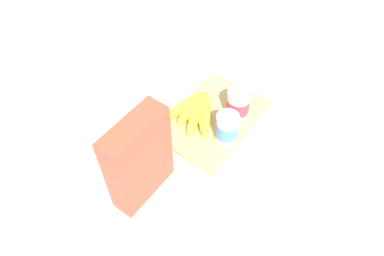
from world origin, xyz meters
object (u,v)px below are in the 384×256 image
(cutting_board, at_px, (212,118))
(cereal_box, at_px, (139,160))
(yogurt_cup_back, at_px, (227,128))
(banana_bunch, at_px, (195,110))
(yogurt_cup_front, at_px, (238,104))

(cutting_board, height_order, cereal_box, cereal_box)
(cutting_board, xyz_separation_m, yogurt_cup_back, (0.05, 0.08, 0.06))
(yogurt_cup_back, height_order, banana_bunch, yogurt_cup_back)
(yogurt_cup_front, xyz_separation_m, yogurt_cup_back, (0.10, 0.02, 0.00))
(yogurt_cup_front, bearing_deg, cereal_box, -10.64)
(cereal_box, relative_size, banana_bunch, 1.44)
(yogurt_cup_back, bearing_deg, cutting_board, -121.63)
(yogurt_cup_front, height_order, yogurt_cup_back, yogurt_cup_back)
(cereal_box, height_order, banana_bunch, cereal_box)
(yogurt_cup_back, xyz_separation_m, banana_bunch, (-0.03, -0.13, -0.03))
(cutting_board, height_order, yogurt_cup_back, yogurt_cup_back)
(cereal_box, height_order, yogurt_cup_back, cereal_box)
(cutting_board, xyz_separation_m, banana_bunch, (0.02, -0.05, 0.03))
(cutting_board, height_order, yogurt_cup_front, yogurt_cup_front)
(yogurt_cup_front, distance_m, banana_bunch, 0.13)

